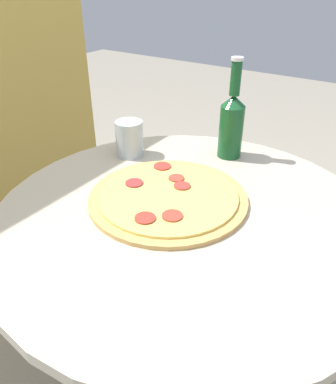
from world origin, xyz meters
name	(u,v)px	position (x,y,z in m)	size (l,w,h in m)	color
table	(184,274)	(0.00, 0.00, 0.51)	(0.83, 0.83, 0.69)	#B2A893
pizza	(168,197)	(0.01, 0.06, 0.70)	(0.36, 0.36, 0.02)	tan
beer_bottle	(232,122)	(0.30, 0.05, 0.79)	(0.06, 0.06, 0.26)	#144C23
drinking_glass	(130,138)	(0.15, 0.28, 0.74)	(0.08, 0.08, 0.10)	#ADBCC6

